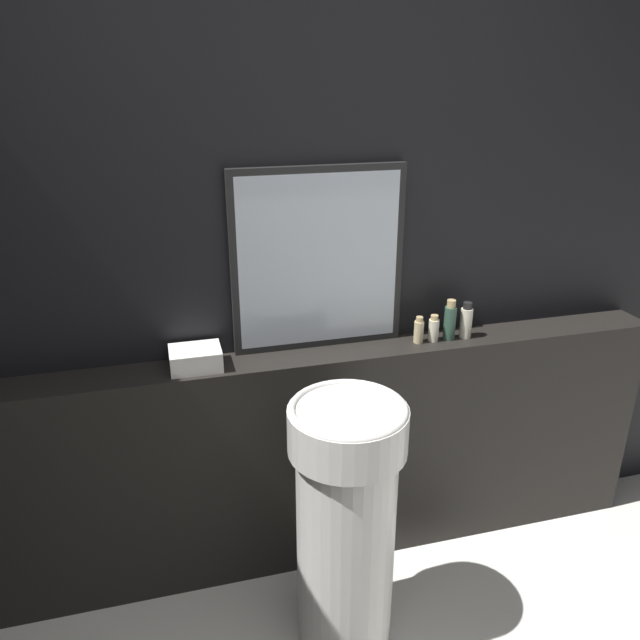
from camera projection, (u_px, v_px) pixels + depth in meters
wall_back at (311, 263)px, 2.32m from camera, size 8.00×0.06×2.50m
vanity_counter at (320, 458)px, 2.51m from camera, size 2.81×0.19×0.93m
pedestal_sink at (346, 522)px, 2.10m from camera, size 0.39×0.39×0.96m
mirror at (319, 260)px, 2.27m from camera, size 0.65×0.03×0.68m
towel_stack at (196, 358)px, 2.21m from camera, size 0.18×0.14×0.07m
shampoo_bottle at (419, 331)px, 2.41m from camera, size 0.04×0.04×0.11m
conditioner_bottle at (434, 329)px, 2.42m from camera, size 0.04×0.04×0.11m
lotion_bottle at (450, 321)px, 2.43m from camera, size 0.05×0.05×0.16m
body_wash_bottle at (466, 321)px, 2.45m from camera, size 0.05×0.05×0.15m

